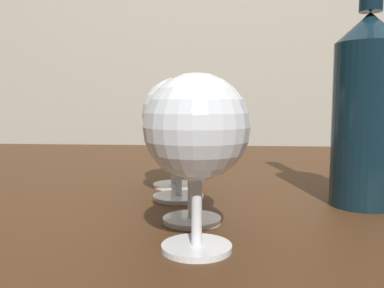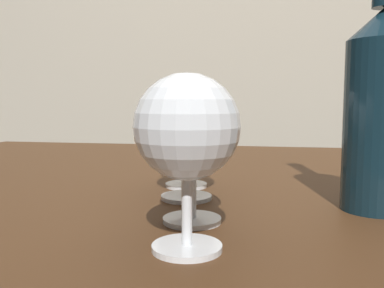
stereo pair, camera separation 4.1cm
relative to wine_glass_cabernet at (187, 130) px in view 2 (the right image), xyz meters
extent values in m
cube|color=#B2A893|center=(0.03, 1.59, 0.47)|extent=(5.00, 0.08, 2.60)
cube|color=#472B16|center=(0.03, 0.34, -0.12)|extent=(1.52, 0.93, 0.03)
cylinder|color=#472B16|center=(-0.67, 0.75, -0.48)|extent=(0.06, 0.06, 0.70)
cylinder|color=white|center=(0.00, 0.00, -0.10)|extent=(0.06, 0.06, 0.00)
cylinder|color=white|center=(0.00, 0.00, -0.06)|extent=(0.01, 0.01, 0.07)
sphere|color=white|center=(0.00, 0.00, 0.00)|extent=(0.09, 0.09, 0.09)
ellipsoid|color=#470A16|center=(0.00, 0.00, 0.00)|extent=(0.08, 0.08, 0.04)
cylinder|color=white|center=(-0.01, 0.08, -0.10)|extent=(0.06, 0.06, 0.00)
cylinder|color=white|center=(-0.01, 0.08, -0.07)|extent=(0.01, 0.01, 0.06)
sphere|color=white|center=(-0.01, 0.08, -0.01)|extent=(0.08, 0.08, 0.08)
ellipsoid|color=beige|center=(-0.01, 0.08, -0.01)|extent=(0.07, 0.07, 0.04)
cylinder|color=white|center=(-0.04, 0.18, -0.10)|extent=(0.06, 0.06, 0.00)
cylinder|color=white|center=(-0.04, 0.18, -0.06)|extent=(0.01, 0.01, 0.07)
sphere|color=white|center=(-0.04, 0.18, 0.01)|extent=(0.09, 0.09, 0.09)
ellipsoid|color=maroon|center=(-0.04, 0.18, 0.01)|extent=(0.08, 0.08, 0.04)
cylinder|color=white|center=(-0.05, 0.25, -0.10)|extent=(0.06, 0.06, 0.00)
cylinder|color=white|center=(-0.05, 0.25, -0.06)|extent=(0.01, 0.01, 0.07)
sphere|color=white|center=(-0.05, 0.25, 0.00)|extent=(0.09, 0.09, 0.09)
ellipsoid|color=gold|center=(-0.05, 0.25, -0.01)|extent=(0.08, 0.08, 0.03)
cylinder|color=#0F232D|center=(0.19, 0.16, -0.01)|extent=(0.08, 0.08, 0.19)
cone|color=#0F232D|center=(0.19, 0.16, 0.11)|extent=(0.08, 0.08, 0.03)
camera|label=1|loc=(0.02, -0.33, 0.02)|focal=38.33mm
camera|label=2|loc=(0.06, -0.33, 0.02)|focal=38.33mm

